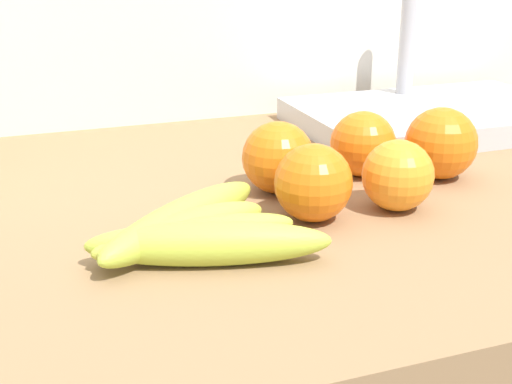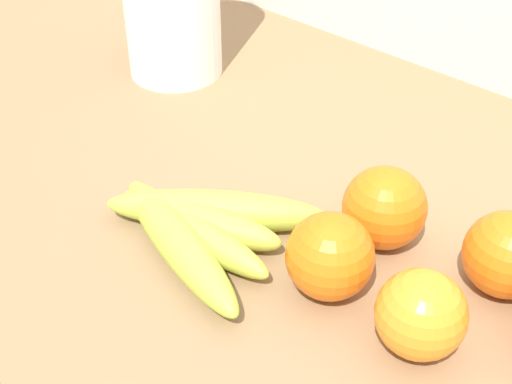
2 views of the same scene
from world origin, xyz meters
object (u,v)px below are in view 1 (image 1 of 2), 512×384
(orange_back_right, at_px, (277,156))
(sink_basin, at_px, (434,114))
(banana_bunch, at_px, (194,232))
(orange_far_right, at_px, (363,144))
(orange_front, at_px, (398,175))
(orange_right, at_px, (313,183))
(orange_center, at_px, (441,143))

(orange_back_right, relative_size, sink_basin, 0.20)
(banana_bunch, xyz_separation_m, orange_back_right, (0.12, 0.12, 0.02))
(orange_far_right, xyz_separation_m, orange_back_right, (-0.11, -0.01, 0.00))
(orange_front, bearing_deg, orange_right, 177.70)
(orange_back_right, bearing_deg, orange_center, -7.05)
(orange_right, height_order, sink_basin, sink_basin)
(orange_far_right, distance_m, orange_back_right, 0.11)
(banana_bunch, bearing_deg, orange_back_right, 44.03)
(banana_bunch, bearing_deg, sink_basin, 33.74)
(orange_far_right, bearing_deg, sink_basin, 38.06)
(orange_center, bearing_deg, orange_back_right, 172.95)
(banana_bunch, height_order, sink_basin, sink_basin)
(orange_front, bearing_deg, orange_back_right, 135.45)
(banana_bunch, bearing_deg, orange_front, 7.45)
(orange_right, bearing_deg, orange_center, 19.22)
(orange_front, relative_size, orange_back_right, 0.93)
(orange_far_right, bearing_deg, orange_back_right, -172.84)
(orange_right, relative_size, orange_back_right, 0.98)
(orange_center, distance_m, orange_front, 0.12)
(banana_bunch, distance_m, orange_right, 0.13)
(orange_center, distance_m, orange_back_right, 0.19)
(sink_basin, bearing_deg, orange_far_right, -141.94)
(banana_bunch, height_order, orange_center, orange_center)
(orange_front, distance_m, orange_far_right, 0.11)
(banana_bunch, height_order, orange_front, orange_front)
(banana_bunch, distance_m, orange_center, 0.32)
(orange_front, xyz_separation_m, orange_right, (-0.09, 0.00, 0.00))
(banana_bunch, bearing_deg, orange_center, 17.19)
(orange_far_right, distance_m, orange_right, 0.15)
(orange_center, xyz_separation_m, orange_back_right, (-0.19, 0.02, -0.00))
(orange_front, bearing_deg, sink_basin, 50.36)
(banana_bunch, bearing_deg, orange_far_right, 29.70)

